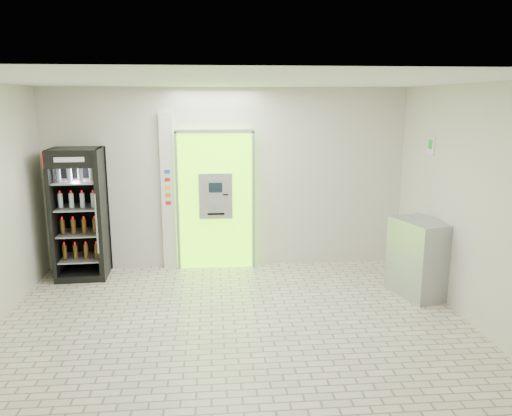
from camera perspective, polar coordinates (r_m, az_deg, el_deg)
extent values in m
plane|color=beige|center=(6.39, -2.41, -13.64)|extent=(6.00, 6.00, 0.00)
plane|color=beige|center=(8.35, -3.30, 3.33)|extent=(6.00, 0.00, 6.00)
plane|color=beige|center=(3.50, -0.68, -9.32)|extent=(6.00, 0.00, 6.00)
plane|color=beige|center=(6.73, 23.92, 0.12)|extent=(0.00, 5.00, 5.00)
plane|color=white|center=(5.76, -2.68, 14.33)|extent=(6.00, 6.00, 0.00)
cube|color=#7BFF0A|center=(8.34, -4.63, 0.85)|extent=(1.20, 0.12, 2.30)
cube|color=gray|center=(8.12, -4.77, 8.73)|extent=(1.28, 0.04, 0.06)
cube|color=gray|center=(8.29, -8.98, 0.68)|extent=(0.04, 0.04, 2.30)
cube|color=gray|center=(8.30, -0.27, 0.84)|extent=(0.04, 0.04, 2.30)
cube|color=black|center=(8.44, -3.87, -3.54)|extent=(0.62, 0.01, 0.67)
cube|color=black|center=(8.17, -7.13, 6.45)|extent=(0.22, 0.01, 0.18)
cube|color=#9A9CA1|center=(8.21, -4.64, 1.39)|extent=(0.55, 0.12, 0.75)
cube|color=black|center=(8.12, -4.65, 2.34)|extent=(0.22, 0.01, 0.16)
cube|color=gray|center=(8.18, -4.62, 0.41)|extent=(0.16, 0.01, 0.12)
cube|color=black|center=(8.15, -3.51, 1.53)|extent=(0.09, 0.01, 0.02)
cube|color=black|center=(8.21, -4.60, -0.69)|extent=(0.28, 0.01, 0.03)
cube|color=silver|center=(8.37, -10.00, 1.79)|extent=(0.22, 0.10, 2.60)
cube|color=#193FB2|center=(8.26, -10.12, 4.11)|extent=(0.09, 0.01, 0.06)
cube|color=red|center=(8.27, -10.09, 3.22)|extent=(0.09, 0.01, 0.06)
cube|color=yellow|center=(8.30, -10.06, 2.33)|extent=(0.09, 0.01, 0.06)
cube|color=orange|center=(8.32, -10.02, 1.45)|extent=(0.09, 0.01, 0.06)
cube|color=red|center=(8.34, -9.99, 0.57)|extent=(0.09, 0.01, 0.06)
cube|color=black|center=(8.35, -19.50, -0.63)|extent=(0.81, 0.74, 2.07)
cube|color=black|center=(8.66, -18.98, -0.15)|extent=(0.78, 0.09, 2.07)
cube|color=red|center=(7.87, -20.58, 5.20)|extent=(0.76, 0.04, 0.25)
cube|color=white|center=(7.87, -20.59, 5.20)|extent=(0.43, 0.02, 0.07)
cube|color=black|center=(8.61, -19.04, -7.01)|extent=(0.81, 0.74, 0.10)
cylinder|color=gray|center=(7.94, -17.76, -1.76)|extent=(0.03, 0.03, 0.93)
cube|color=gray|center=(8.53, -19.16, -5.37)|extent=(0.68, 0.63, 0.02)
cube|color=gray|center=(8.42, -19.35, -2.68)|extent=(0.68, 0.63, 0.02)
cube|color=gray|center=(8.33, -19.55, 0.07)|extent=(0.68, 0.63, 0.02)
cube|color=gray|center=(8.26, -19.76, 2.87)|extent=(0.68, 0.63, 0.02)
cube|color=#9A9CA1|center=(7.61, 18.17, -5.45)|extent=(0.76, 0.96, 1.12)
cube|color=gray|center=(7.49, 16.21, -5.16)|extent=(0.23, 0.79, 0.01)
cube|color=white|center=(7.87, 19.36, 6.67)|extent=(0.02, 0.22, 0.26)
cube|color=#0C8828|center=(7.87, 19.29, 6.89)|extent=(0.00, 0.14, 0.14)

